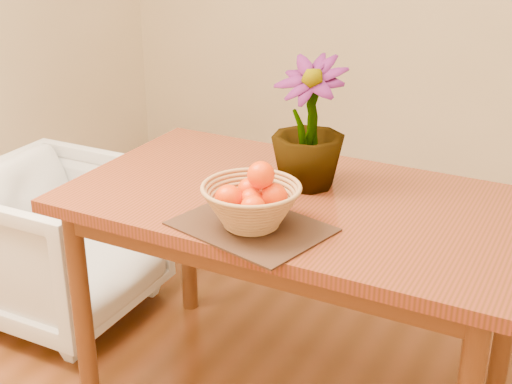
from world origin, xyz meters
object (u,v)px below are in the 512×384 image
at_px(potted_plant, 309,123).
at_px(armchair, 59,236).
at_px(wicker_basket, 251,207).
at_px(table, 297,222).

distance_m(potted_plant, armchair, 1.22).
bearing_deg(armchair, wicker_basket, -107.63).
distance_m(wicker_basket, potted_plant, 0.38).
bearing_deg(potted_plant, table, -77.88).
relative_size(wicker_basket, potted_plant, 0.68).
xyz_separation_m(table, wicker_basket, (-0.02, -0.26, 0.15)).
height_order(wicker_basket, potted_plant, potted_plant).
relative_size(wicker_basket, armchair, 0.40).
height_order(wicker_basket, armchair, wicker_basket).
relative_size(table, potted_plant, 3.43).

